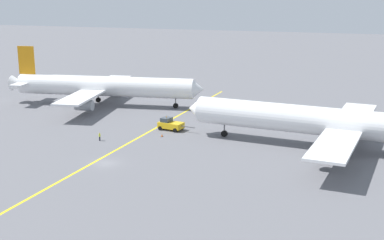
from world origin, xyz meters
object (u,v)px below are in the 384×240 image
at_px(pushback_tug, 170,124).
at_px(traffic_cone_nose_right, 162,135).
at_px(airliner_being_pushed, 334,123).
at_px(ground_crew_marshaller_foreground, 100,137).
at_px(airliner_at_gate_left, 103,87).

bearing_deg(pushback_tug, traffic_cone_nose_right, -86.52).
distance_m(airliner_being_pushed, pushback_tug, 34.33).
height_order(ground_crew_marshaller_foreground, traffic_cone_nose_right, ground_crew_marshaller_foreground).
relative_size(airliner_being_pushed, traffic_cone_nose_right, 97.46).
bearing_deg(traffic_cone_nose_right, airliner_being_pushed, 3.20).
distance_m(airliner_being_pushed, traffic_cone_nose_right, 33.94).
relative_size(airliner_at_gate_left, pushback_tug, 6.07).
xyz_separation_m(airliner_at_gate_left, ground_crew_marshaller_foreground, (14.64, -29.63, -4.09)).
bearing_deg(airliner_at_gate_left, ground_crew_marshaller_foreground, -63.71).
relative_size(airliner_at_gate_left, airliner_being_pushed, 0.88).
relative_size(airliner_being_pushed, pushback_tug, 6.90).
relative_size(airliner_at_gate_left, traffic_cone_nose_right, 85.80).
xyz_separation_m(airliner_being_pushed, ground_crew_marshaller_foreground, (-44.17, -8.45, -4.29)).
bearing_deg(airliner_being_pushed, airliner_at_gate_left, 160.19).
bearing_deg(airliner_at_gate_left, traffic_cone_nose_right, -42.38).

